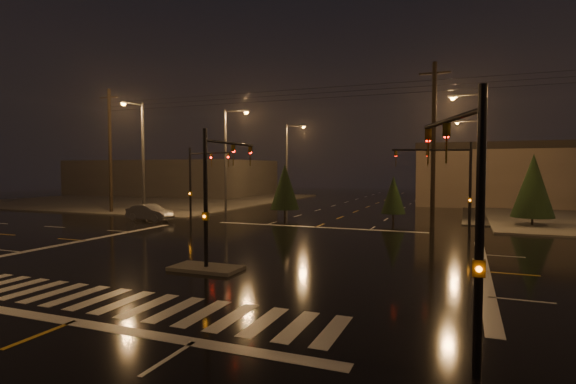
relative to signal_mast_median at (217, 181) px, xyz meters
name	(u,v)px	position (x,y,z in m)	size (l,w,h in m)	color
ground	(248,253)	(0.00, 3.07, -3.75)	(140.00, 140.00, 0.00)	black
sidewalk_nw	(151,199)	(-30.00, 33.07, -3.69)	(36.00, 36.00, 0.12)	#4C4A44
median_island	(206,268)	(0.00, -0.93, -3.68)	(3.00, 1.60, 0.15)	#4C4A44
crosswalk	(123,302)	(0.00, -5.93, -3.75)	(15.00, 2.60, 0.01)	beige
stop_bar_near	(73,322)	(0.00, -7.93, -3.75)	(16.00, 0.50, 0.01)	beige
stop_bar_far	(316,227)	(0.00, 14.07, -3.75)	(16.00, 0.50, 0.01)	beige
commercial_block	(173,178)	(-35.00, 45.07, -0.95)	(30.00, 18.00, 5.60)	#3F3B37
signal_mast_median	(217,181)	(0.00, 0.00, 0.00)	(0.25, 4.59, 6.00)	black
signal_mast_ne	(453,177)	(9.50, 13.21, 0.04)	(4.84, 1.86, 6.00)	black
signal_mast_nw	(198,175)	(-9.50, 13.21, 0.04)	(4.84, 1.86, 6.00)	black
signal_mast_se	(466,196)	(10.23, -6.68, -0.04)	(1.55, 3.87, 6.00)	black
streetlight_1	(228,153)	(-11.18, 21.07, 2.05)	(2.77, 0.32, 10.00)	#38383A
streetlight_2	(289,157)	(-11.18, 37.07, 2.05)	(2.77, 0.32, 10.00)	#38383A
streetlight_3	(480,149)	(11.18, 19.07, 2.05)	(2.77, 0.32, 10.00)	#38383A
streetlight_4	(475,156)	(11.18, 39.07, 2.05)	(2.77, 0.32, 10.00)	#38383A
streetlight_5	(141,151)	(-16.00, 14.26, 2.05)	(0.32, 2.77, 10.00)	#38383A
utility_pole_0	(110,150)	(-22.00, 17.07, 2.38)	(2.20, 0.32, 12.00)	black
utility_pole_1	(433,144)	(8.00, 17.07, 2.38)	(2.20, 0.32, 12.00)	black
conifer_0	(533,186)	(14.89, 20.37, -0.70)	(3.02, 3.02, 5.42)	black
conifer_3	(285,187)	(-4.68, 19.59, -1.04)	(2.58, 2.58, 4.73)	black
conifer_4	(393,195)	(4.86, 19.29, -1.53)	(1.95, 1.95, 3.74)	black
car_crossing	(150,213)	(-14.01, 12.88, -3.07)	(1.45, 4.15, 1.37)	slate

